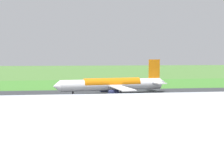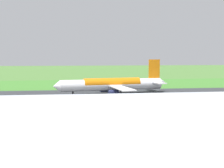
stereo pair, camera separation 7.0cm
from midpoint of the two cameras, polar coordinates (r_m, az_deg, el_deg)
name	(u,v)px [view 1 (the left image)]	position (r m, az deg, el deg)	size (l,w,h in m)	color
ground_plane	(97,94)	(137.91, -2.91, -1.90)	(800.00, 800.00, 0.00)	#477233
runway_asphalt	(97,94)	(137.90, -2.91, -1.89)	(600.00, 34.36, 0.06)	#2D3033
apron_concrete	(111,114)	(89.88, -0.29, -5.82)	(440.00, 110.00, 0.05)	gray
grass_verge_foreground	(91,85)	(178.62, -4.01, -0.23)	(600.00, 80.00, 0.04)	#3C782B
airliner_main	(113,84)	(138.28, 0.14, -0.06)	(54.05, 44.40, 15.88)	white
airliner_parked_mid	(42,103)	(88.09, -13.30, -3.60)	(49.66, 40.62, 14.49)	white
no_stopping_sign	(109,82)	(183.12, -0.50, 0.43)	(0.60, 0.10, 2.73)	slate
traffic_cone_orange	(97,85)	(178.56, -2.88, -0.14)	(0.40, 0.40, 0.55)	orange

